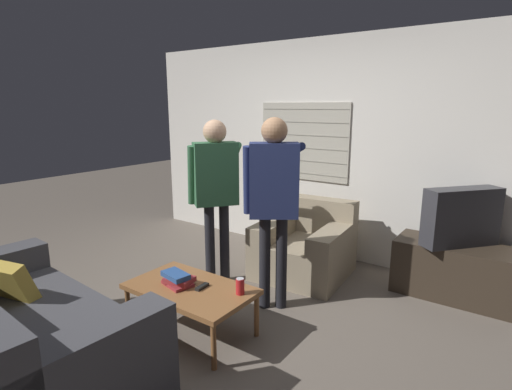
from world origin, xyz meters
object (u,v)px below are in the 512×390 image
Objects in this scene: person_right_standing at (274,190)px; soda_can at (240,286)px; armchair_beige at (305,246)px; book_stack at (178,279)px; couch_blue at (20,339)px; person_left_standing at (216,181)px; spare_remote at (202,287)px; coffee_table at (190,291)px; tv at (461,217)px.

person_right_standing is 0.88m from soda_can.
armchair_beige is at bearing 63.07° from person_right_standing.
book_stack is at bearing -161.45° from soda_can.
person_left_standing is (0.01, 1.93, 0.74)m from couch_blue.
book_stack is at bearing -163.82° from spare_remote.
book_stack is 0.21m from spare_remote.
book_stack is (0.36, -0.89, -0.61)m from person_left_standing.
spare_remote is at bearing 19.88° from coffee_table.
spare_remote is (-0.30, -0.10, -0.05)m from soda_can.
armchair_beige is at bearing 79.81° from book_stack.
tv is (1.42, 0.33, 0.49)m from armchair_beige.
spare_remote is (-0.09, -1.52, 0.10)m from armchair_beige.
person_left_standing is at bearing 118.22° from coffee_table.
soda_can is (0.86, -0.73, -0.60)m from person_left_standing.
person_right_standing is at bearing 70.68° from couch_blue.
couch_blue is 1.11m from book_stack.
armchair_beige reaches higher than soda_can.
soda_can is at bearing 18.55° from book_stack.
armchair_beige is (0.66, 2.63, -0.01)m from couch_blue.
person_right_standing is at bearing -61.36° from person_left_standing.
tv is 5.13× the size of spare_remote.
couch_blue is 1.14× the size of person_right_standing.
tv is 2.60m from book_stack.
tv is 1.77m from person_right_standing.
coffee_table is (-0.19, -1.56, 0.05)m from armchair_beige.
spare_remote is (0.56, 1.11, 0.09)m from couch_blue.
soda_can is at bearing 58.00° from couch_blue.
coffee_table is 0.43m from soda_can.
person_left_standing is at bearing 42.80° from armchair_beige.
book_stack is (-0.29, -1.59, 0.14)m from armchair_beige.
tv is (1.61, 1.89, 0.44)m from coffee_table.
person_right_standing is (-1.31, -1.15, 0.29)m from tv.
soda_can is 0.95× the size of spare_remote.
person_right_standing is at bearing -8.53° from tv.
couch_blue is 1.17× the size of person_left_standing.
coffee_table is at bearing -163.91° from spare_remote.
tv is 2.42m from spare_remote.
couch_blue reaches higher than book_stack.
armchair_beige is 1.21m from person_left_standing.
armchair_beige is 1.63m from book_stack.
person_right_standing reaches higher than armchair_beige.
person_left_standing reaches higher than couch_blue.
book_stack is (-0.40, -0.77, -0.64)m from person_right_standing.
tv reaches higher than coffee_table.
couch_blue is 1.93× the size of coffee_table.
tv reaches higher than spare_remote.
couch_blue is at bearing -147.93° from person_right_standing.
armchair_beige reaches higher than book_stack.
armchair_beige reaches higher than spare_remote.
soda_can is (0.40, 0.13, 0.10)m from coffee_table.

